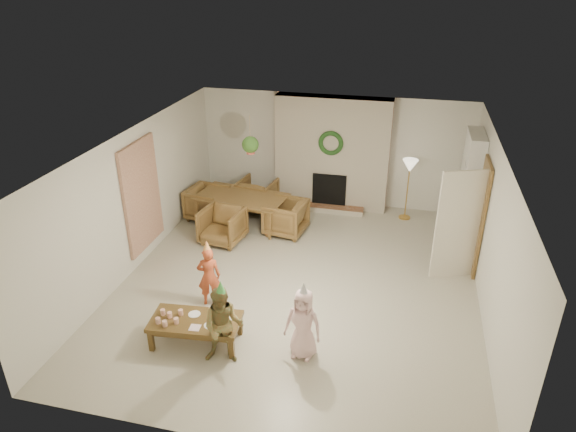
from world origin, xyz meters
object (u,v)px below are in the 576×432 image
(child_plaid, at_px, (223,326))
(child_pink, at_px, (303,324))
(dining_chair_right, at_px, (286,217))
(child_red, at_px, (209,276))
(dining_chair_left, at_px, (207,203))
(dining_chair_near, at_px, (222,225))
(dining_chair_far, at_px, (257,195))
(dining_table, at_px, (241,211))
(coffee_table_top, at_px, (195,321))

(child_plaid, distance_m, child_pink, 1.09)
(dining_chair_right, height_order, child_red, child_red)
(dining_chair_left, xyz_separation_m, child_plaid, (1.89, -4.17, 0.23))
(dining_chair_near, xyz_separation_m, dining_chair_far, (0.24, 1.61, 0.00))
(dining_chair_near, height_order, child_red, child_red)
(dining_chair_far, xyz_separation_m, dining_chair_right, (0.88, -0.95, 0.00))
(dining_table, height_order, child_plaid, child_plaid)
(dining_chair_left, bearing_deg, dining_chair_far, -45.00)
(dining_table, height_order, coffee_table_top, dining_table)
(dining_table, bearing_deg, coffee_table_top, -73.14)
(dining_chair_near, bearing_deg, dining_table, 90.00)
(dining_table, xyz_separation_m, dining_chair_far, (0.12, 0.80, 0.03))
(dining_chair_right, relative_size, child_pink, 0.73)
(dining_table, distance_m, child_plaid, 4.20)
(coffee_table_top, distance_m, child_plaid, 0.64)
(dining_table, distance_m, coffee_table_top, 3.82)
(dining_chair_right, distance_m, coffee_table_top, 3.66)
(child_red, bearing_deg, child_plaid, 100.07)
(dining_table, distance_m, dining_chair_far, 0.81)
(dining_chair_near, distance_m, child_red, 2.09)
(dining_chair_far, bearing_deg, child_pink, 122.49)
(dining_chair_near, xyz_separation_m, child_red, (0.52, -2.02, 0.15))
(dining_chair_right, bearing_deg, dining_chair_far, -128.66)
(dining_chair_right, xyz_separation_m, child_pink, (1.11, -3.54, 0.18))
(dining_chair_right, relative_size, child_plaid, 0.67)
(coffee_table_top, bearing_deg, dining_table, 92.71)
(dining_chair_far, xyz_separation_m, child_plaid, (0.97, -4.86, 0.23))
(dining_table, height_order, dining_chair_left, dining_chair_left)
(dining_chair_far, relative_size, dining_chair_left, 1.00)
(dining_chair_left, bearing_deg, coffee_table_top, -152.29)
(dining_table, distance_m, dining_chair_left, 0.81)
(dining_chair_right, distance_m, child_pink, 3.72)
(child_pink, bearing_deg, dining_chair_left, 134.03)
(dining_table, height_order, dining_chair_right, dining_chair_right)
(child_pink, bearing_deg, coffee_table_top, -170.13)
(dining_chair_left, bearing_deg, dining_chair_right, -90.00)
(coffee_table_top, height_order, child_pink, child_pink)
(dining_chair_left, height_order, child_pink, child_pink)
(dining_chair_far, xyz_separation_m, coffee_table_top, (0.43, -4.59, 0.01))
(dining_chair_far, distance_m, dining_chair_left, 1.15)
(child_red, xyz_separation_m, child_pink, (1.72, -0.87, 0.03))
(dining_chair_near, relative_size, coffee_table_top, 0.61)
(dining_chair_left, bearing_deg, dining_chair_near, -135.00)
(dining_chair_near, height_order, child_pink, child_pink)
(dining_chair_right, bearing_deg, child_pink, 25.98)
(dining_chair_near, relative_size, dining_chair_right, 1.00)
(dining_table, relative_size, child_pink, 1.72)
(dining_table, distance_m, dining_chair_right, 1.02)
(dining_chair_far, relative_size, child_red, 0.77)
(coffee_table_top, bearing_deg, child_plaid, -32.36)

